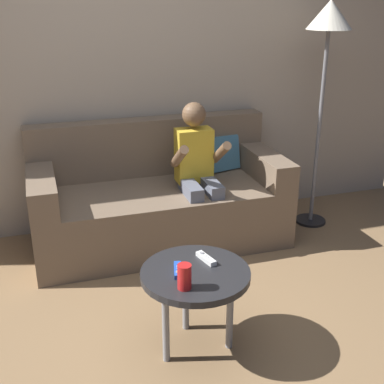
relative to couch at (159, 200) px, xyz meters
The scene contains 9 objects.
ground_plane 1.48m from the couch, 99.32° to the right, with size 10.02×10.02×0.00m, color olive.
wall_back 1.05m from the couch, 120.90° to the left, with size 5.01×0.05×2.50m, color #B2A38E.
couch is the anchor object (origin of this frame).
person_seated_on_couch 0.41m from the couch, 37.95° to the right, with size 0.36×0.44×1.04m.
coffee_table 1.28m from the couch, 95.94° to the right, with size 0.54×0.54×0.46m.
game_remote_blue_near_edge 1.29m from the couch, 99.84° to the right, with size 0.07×0.14×0.03m.
game_remote_white_center 1.21m from the couch, 92.39° to the right, with size 0.07×0.14×0.03m.
soda_can 1.44m from the couch, 99.22° to the right, with size 0.07×0.07×0.12m, color red.
floor_lamp 1.69m from the couch, ahead, with size 0.32×0.32×1.69m.
Camera 1 is at (-0.56, -1.88, 1.73)m, focal length 47.01 mm.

